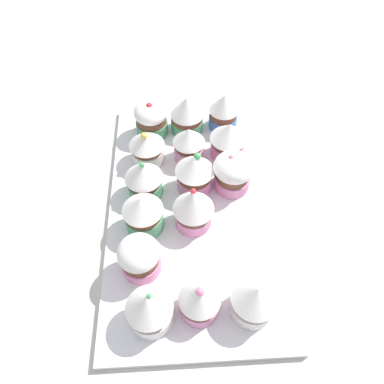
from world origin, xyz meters
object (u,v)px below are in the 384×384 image
at_px(cupcake_5, 149,308).
at_px(cupcake_11, 224,111).
at_px(cupcake_6, 186,114).
at_px(cupcake_1, 147,146).
at_px(cupcake_13, 233,172).
at_px(cupcake_7, 186,143).
at_px(cupcake_3, 143,212).
at_px(cupcake_8, 194,172).
at_px(baking_tray, 192,205).
at_px(cupcake_12, 228,139).
at_px(cupcake_0, 151,119).
at_px(cupcake_14, 254,299).
at_px(cupcake_2, 144,178).
at_px(cupcake_9, 196,208).
at_px(cupcake_10, 196,300).
at_px(cupcake_4, 140,257).

xyz_separation_m(cupcake_5, cupcake_11, (-0.36, 0.13, -0.00)).
bearing_deg(cupcake_6, cupcake_1, -43.30).
bearing_deg(cupcake_13, cupcake_7, -133.37).
distance_m(cupcake_3, cupcake_7, 0.16).
bearing_deg(cupcake_8, baking_tray, -9.90).
xyz_separation_m(cupcake_12, cupcake_13, (0.07, -0.00, -0.00)).
height_order(baking_tray, cupcake_12, cupcake_12).
height_order(cupcake_0, cupcake_14, cupcake_14).
bearing_deg(cupcake_8, cupcake_2, -85.38).
xyz_separation_m(cupcake_5, cupcake_8, (-0.22, 0.07, 0.00)).
xyz_separation_m(cupcake_3, cupcake_7, (-0.14, 0.07, -0.00)).
bearing_deg(cupcake_0, cupcake_9, 19.03).
relative_size(cupcake_8, cupcake_13, 1.09).
distance_m(cupcake_6, cupcake_10, 0.35).
bearing_deg(cupcake_11, cupcake_8, -23.44).
relative_size(cupcake_2, cupcake_14, 1.05).
xyz_separation_m(cupcake_7, cupcake_13, (0.07, 0.07, 0.00)).
relative_size(cupcake_2, cupcake_11, 1.02).
bearing_deg(cupcake_4, cupcake_3, 177.52).
relative_size(cupcake_9, cupcake_10, 1.08).
xyz_separation_m(cupcake_1, cupcake_12, (-0.01, 0.14, 0.00)).
height_order(cupcake_3, cupcake_9, cupcake_9).
bearing_deg(cupcake_7, cupcake_5, -11.58).
height_order(cupcake_12, cupcake_14, same).
xyz_separation_m(cupcake_3, cupcake_4, (0.07, -0.00, -0.00)).
bearing_deg(cupcake_10, cupcake_3, -152.29).
height_order(cupcake_3, cupcake_6, cupcake_6).
distance_m(cupcake_5, cupcake_7, 0.29).
xyz_separation_m(cupcake_7, cupcake_14, (0.28, 0.07, 0.00)).
relative_size(baking_tray, cupcake_4, 7.17).
relative_size(cupcake_0, cupcake_5, 0.92).
xyz_separation_m(cupcake_0, cupcake_10, (0.35, 0.06, 0.00)).
bearing_deg(cupcake_5, baking_tray, 160.91).
relative_size(cupcake_3, cupcake_13, 1.01).
bearing_deg(cupcake_12, cupcake_1, -87.70).
xyz_separation_m(cupcake_2, cupcake_6, (-0.15, 0.07, -0.00)).
distance_m(cupcake_5, cupcake_12, 0.32).
distance_m(cupcake_8, cupcake_13, 0.06).
bearing_deg(cupcake_12, cupcake_10, -14.77).
relative_size(cupcake_7, cupcake_11, 0.92).
height_order(cupcake_1, cupcake_7, cupcake_1).
distance_m(cupcake_7, cupcake_12, 0.07).
bearing_deg(baking_tray, cupcake_3, -62.99).
bearing_deg(cupcake_3, cupcake_9, 91.07).
bearing_deg(cupcake_2, baking_tray, 70.55).
height_order(cupcake_5, cupcake_13, cupcake_5).
bearing_deg(cupcake_14, baking_tray, -158.76).
distance_m(cupcake_2, cupcake_8, 0.08).
bearing_deg(cupcake_14, cupcake_11, 179.97).
height_order(cupcake_8, cupcake_10, cupcake_8).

